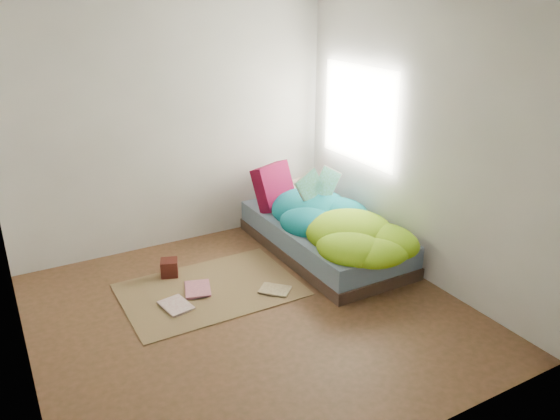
# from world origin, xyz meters

# --- Properties ---
(ground) EXTENTS (3.50, 3.50, 0.00)m
(ground) POSITION_xyz_m (0.00, 0.00, 0.00)
(ground) COLOR #45311A
(ground) RESTS_ON ground
(room_walls) EXTENTS (3.54, 3.54, 2.62)m
(room_walls) POSITION_xyz_m (0.01, 0.01, 1.63)
(room_walls) COLOR #B5B4AC
(room_walls) RESTS_ON ground
(bed) EXTENTS (1.00, 2.00, 0.34)m
(bed) POSITION_xyz_m (1.22, 0.72, 0.17)
(bed) COLOR #38291E
(bed) RESTS_ON ground
(duvet) EXTENTS (0.96, 1.84, 0.34)m
(duvet) POSITION_xyz_m (1.22, 0.50, 0.51)
(duvet) COLOR #07686E
(duvet) RESTS_ON bed
(rug) EXTENTS (1.60, 1.10, 0.01)m
(rug) POSITION_xyz_m (-0.15, 0.55, 0.01)
(rug) COLOR brown
(rug) RESTS_ON ground
(pillow_floral) EXTENTS (0.65, 0.49, 0.13)m
(pillow_floral) POSITION_xyz_m (1.41, 1.52, 0.40)
(pillow_floral) COLOR white
(pillow_floral) RESTS_ON bed
(pillow_magenta) EXTENTS (0.51, 0.33, 0.49)m
(pillow_magenta) POSITION_xyz_m (0.98, 1.38, 0.58)
(pillow_magenta) COLOR #47042A
(pillow_magenta) RESTS_ON bed
(open_book) EXTENTS (0.47, 0.13, 0.29)m
(open_book) POSITION_xyz_m (1.23, 0.85, 0.82)
(open_book) COLOR #287C2A
(open_book) RESTS_ON duvet
(wooden_box) EXTENTS (0.21, 0.21, 0.16)m
(wooden_box) POSITION_xyz_m (-0.39, 1.00, 0.09)
(wooden_box) COLOR #350F0C
(wooden_box) RESTS_ON rug
(floor_book_a) EXTENTS (0.27, 0.33, 0.02)m
(floor_book_a) POSITION_xyz_m (-0.64, 0.40, 0.02)
(floor_book_a) COLOR silver
(floor_book_a) RESTS_ON rug
(floor_book_b) EXTENTS (0.32, 0.37, 0.03)m
(floor_book_b) POSITION_xyz_m (-0.38, 0.62, 0.03)
(floor_book_b) COLOR #D37A81
(floor_book_b) RESTS_ON rug
(floor_book_c) EXTENTS (0.33, 0.34, 0.02)m
(floor_book_c) POSITION_xyz_m (0.29, 0.16, 0.02)
(floor_book_c) COLOR tan
(floor_book_c) RESTS_ON rug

